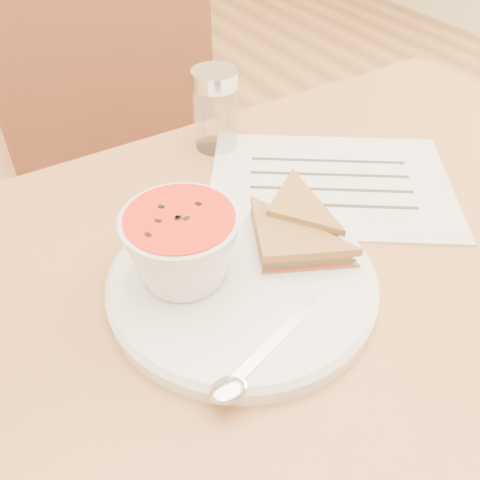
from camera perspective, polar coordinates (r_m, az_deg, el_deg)
dining_table at (r=0.93m, az=7.34°, el=-18.21°), size 1.00×0.70×0.75m
chair_far at (r=1.09m, az=-10.55°, el=0.93°), size 0.51×0.51×0.96m
plate at (r=0.58m, az=0.20°, el=-4.57°), size 0.33×0.33×0.02m
soup_bowl at (r=0.55m, az=-6.17°, el=-1.02°), size 0.15×0.15×0.08m
sandwich_half_a at (r=0.56m, az=2.43°, el=-3.01°), size 0.14×0.14×0.03m
sandwich_half_b at (r=0.61m, az=2.80°, el=2.13°), size 0.13×0.13×0.03m
spoon at (r=0.51m, az=2.79°, el=-11.66°), size 0.19×0.09×0.01m
paper_menu at (r=0.74m, az=9.59°, el=6.04°), size 0.40×0.38×0.00m
condiment_shaker at (r=0.79m, az=-2.62°, el=13.70°), size 0.07×0.07×0.12m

